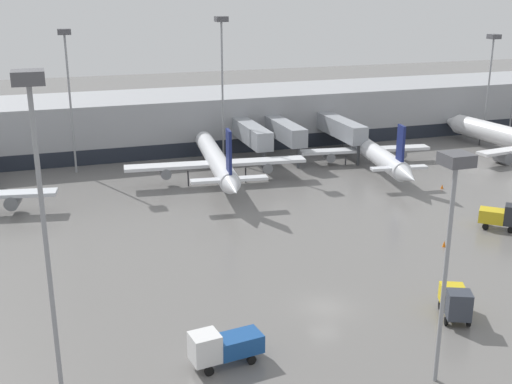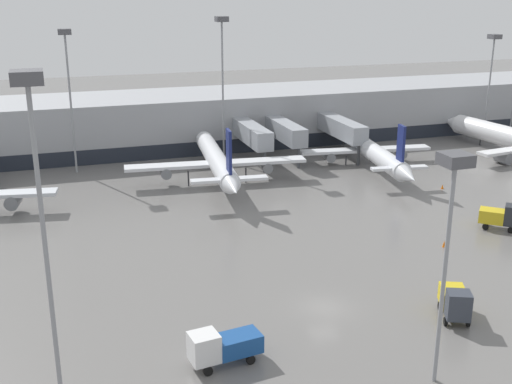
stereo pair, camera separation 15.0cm
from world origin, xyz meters
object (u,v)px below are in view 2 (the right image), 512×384
service_truck_2 (501,216)px  traffic_cone_2 (442,187)px  parked_jet_0 (365,147)px  apron_light_mast_0 (36,158)px  parked_jet_3 (217,161)px  apron_light_mast_4 (451,203)px  traffic_cone_1 (444,244)px  service_truck_0 (455,301)px  apron_light_mast_1 (222,51)px  service_truck_1 (222,346)px  apron_light_mast_6 (67,63)px  apron_light_mast_2 (492,57)px

service_truck_2 → traffic_cone_2: (2.61, 15.28, -1.30)m
parked_jet_0 → apron_light_mast_0: (-47.61, -48.75, 14.32)m
parked_jet_3 → apron_light_mast_4: bearing=-171.2°
traffic_cone_1 → apron_light_mast_0: (-39.66, -15.28, 16.56)m
service_truck_0 → traffic_cone_1: bearing=172.8°
apron_light_mast_1 → service_truck_1: bearing=-105.6°
parked_jet_3 → apron_light_mast_6: apron_light_mast_6 is taller
apron_light_mast_2 → apron_light_mast_1: bearing=179.7°
parked_jet_0 → apron_light_mast_0: 69.63m
parked_jet_0 → apron_light_mast_1: apron_light_mast_1 is taller
apron_light_mast_0 → apron_light_mast_4: 25.81m
apron_light_mast_1 → apron_light_mast_4: bearing=-91.9°
service_truck_1 → parked_jet_0: bearing=-134.8°
service_truck_1 → service_truck_0: bearing=174.0°
service_truck_2 → parked_jet_3: bearing=175.3°
parked_jet_0 → apron_light_mast_6: 46.18m
parked_jet_0 → service_truck_0: size_ratio=7.99×
service_truck_0 → apron_light_mast_2: 71.98m
apron_light_mast_4 → apron_light_mast_0: bearing=167.8°
service_truck_2 → apron_light_mast_6: apron_light_mast_6 is taller
parked_jet_0 → parked_jet_3: (-24.90, -3.50, 0.72)m
service_truck_1 → apron_light_mast_4: bearing=146.4°
service_truck_0 → service_truck_2: (17.27, 16.10, -0.01)m
apron_light_mast_1 → parked_jet_0: bearing=-22.2°
traffic_cone_1 → parked_jet_3: bearing=119.5°
service_truck_0 → apron_light_mast_0: bearing=-63.0°
traffic_cone_2 → apron_light_mast_4: (-26.43, -38.54, 12.88)m
traffic_cone_1 → apron_light_mast_4: (-14.70, -20.68, 12.82)m
apron_light_mast_0 → apron_light_mast_4: apron_light_mast_0 is taller
parked_jet_3 → traffic_cone_2: 31.28m
apron_light_mast_0 → apron_light_mast_2: apron_light_mast_0 is taller
apron_light_mast_1 → apron_light_mast_2: size_ratio=1.20×
service_truck_2 → apron_light_mast_0: 54.16m
traffic_cone_2 → apron_light_mast_0: size_ratio=0.03×
parked_jet_3 → apron_light_mast_1: bearing=-13.7°
traffic_cone_2 → apron_light_mast_0: bearing=-147.2°
parked_jet_0 → parked_jet_3: 25.15m
parked_jet_3 → parked_jet_0: bearing=-75.8°
apron_light_mast_1 → service_truck_0: bearing=-85.4°
parked_jet_3 → apron_light_mast_2: (53.24, 11.62, 11.29)m
service_truck_0 → traffic_cone_1: 15.83m
apron_light_mast_0 → apron_light_mast_1: 63.22m
service_truck_0 → apron_light_mast_6: apron_light_mast_6 is taller
apron_light_mast_4 → parked_jet_3: bearing=92.5°
traffic_cone_2 → apron_light_mast_6: apron_light_mast_6 is taller
apron_light_mast_4 → service_truck_1: bearing=153.9°
service_truck_1 → traffic_cone_2: size_ratio=9.55×
service_truck_1 → apron_light_mast_1: 60.10m
parked_jet_3 → apron_light_mast_0: (-22.71, -45.25, 13.60)m
apron_light_mast_6 → traffic_cone_2: bearing=-27.1°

